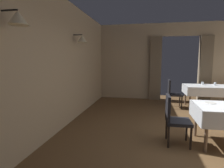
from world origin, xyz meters
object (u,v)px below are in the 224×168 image
(dining_table_far, at_px, (209,89))
(plate_mid_a, at_px, (210,103))
(chair_mid_left, at_px, (174,117))
(glass_far_c, at_px, (215,84))
(chair_far_left, at_px, (173,92))
(glass_far_b, at_px, (203,83))

(dining_table_far, height_order, plate_mid_a, plate_mid_a)
(chair_mid_left, relative_size, glass_far_c, 9.01)
(dining_table_far, relative_size, chair_far_left, 1.61)
(chair_far_left, distance_m, glass_far_c, 1.41)
(chair_far_left, distance_m, glass_far_b, 1.12)
(chair_far_left, xyz_separation_m, glass_far_b, (1.02, 0.37, 0.28))
(chair_mid_left, relative_size, plate_mid_a, 4.59)
(plate_mid_a, xyz_separation_m, glass_far_b, (0.66, 2.92, 0.04))
(dining_table_far, height_order, chair_mid_left, chair_mid_left)
(chair_far_left, xyz_separation_m, glass_far_c, (1.36, 0.22, 0.29))
(chair_mid_left, height_order, chair_far_left, same)
(glass_far_b, distance_m, glass_far_c, 0.37)
(glass_far_b, bearing_deg, plate_mid_a, -102.67)
(chair_mid_left, bearing_deg, glass_far_b, 67.08)
(chair_mid_left, distance_m, glass_far_b, 3.49)
(dining_table_far, distance_m, chair_far_left, 1.15)
(glass_far_c, bearing_deg, dining_table_far, -148.80)
(chair_mid_left, height_order, glass_far_c, chair_mid_left)
(glass_far_b, bearing_deg, chair_far_left, -159.94)
(plate_mid_a, relative_size, glass_far_c, 1.96)
(plate_mid_a, bearing_deg, chair_mid_left, -157.71)
(chair_far_left, distance_m, plate_mid_a, 2.58)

